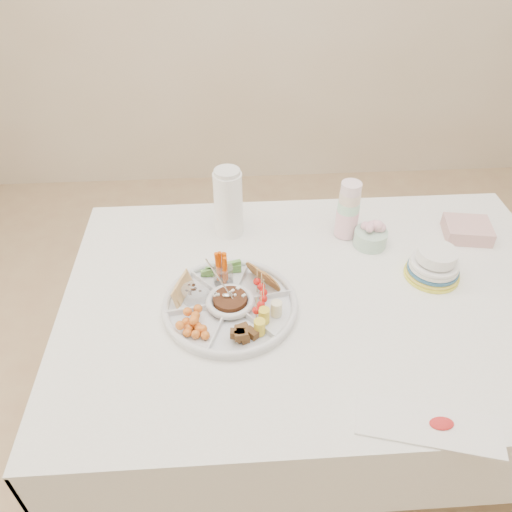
{
  "coord_description": "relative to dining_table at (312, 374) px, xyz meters",
  "views": [
    {
      "loc": [
        -0.26,
        -1.06,
        1.78
      ],
      "look_at": [
        -0.19,
        0.06,
        0.87
      ],
      "focal_mm": 35.0,
      "sensor_mm": 36.0,
      "label": 1
    }
  ],
  "objects": [
    {
      "name": "bean_dip",
      "position": [
        -0.27,
        -0.04,
        0.41
      ],
      "size": [
        0.11,
        0.11,
        0.04
      ],
      "primitive_type": "cylinder",
      "rotation": [
        0.0,
        0.0,
        0.18
      ],
      "color": "#482311",
      "rests_on": "party_tray"
    },
    {
      "name": "napkin_stack",
      "position": [
        0.54,
        0.25,
        0.4
      ],
      "size": [
        0.17,
        0.15,
        0.05
      ],
      "primitive_type": "cube",
      "rotation": [
        0.0,
        0.0,
        -0.17
      ],
      "color": "#D5A09E",
      "rests_on": "dining_table"
    },
    {
      "name": "tortillas",
      "position": [
        -0.17,
        0.04,
        0.42
      ],
      "size": [
        0.11,
        0.11,
        0.06
      ],
      "primitive_type": null,
      "rotation": [
        0.0,
        0.0,
        0.18
      ],
      "color": "#BA8B37",
      "rests_on": "party_tray"
    },
    {
      "name": "cherries",
      "position": [
        -0.37,
        -0.13,
        0.42
      ],
      "size": [
        0.13,
        0.13,
        0.04
      ],
      "primitive_type": null,
      "rotation": [
        0.0,
        0.0,
        0.18
      ],
      "color": "orange",
      "rests_on": "party_tray"
    },
    {
      "name": "banana_tomato",
      "position": [
        -0.15,
        -0.09,
        0.44
      ],
      "size": [
        0.12,
        0.12,
        0.08
      ],
      "primitive_type": null,
      "rotation": [
        0.0,
        0.0,
        0.18
      ],
      "color": "#E2C56A",
      "rests_on": "party_tray"
    },
    {
      "name": "floor",
      "position": [
        0.0,
        0.0,
        -0.38
      ],
      "size": [
        4.0,
        4.0,
        0.0
      ],
      "primitive_type": "plane",
      "color": "tan",
      "rests_on": "ground"
    },
    {
      "name": "dining_table",
      "position": [
        0.0,
        0.0,
        0.0
      ],
      "size": [
        1.52,
        1.02,
        0.76
      ],
      "primitive_type": "cube",
      "color": "white",
      "rests_on": "floor"
    },
    {
      "name": "thermos",
      "position": [
        -0.26,
        0.33,
        0.5
      ],
      "size": [
        0.11,
        0.11,
        0.25
      ],
      "primitive_type": "cylinder",
      "rotation": [
        0.0,
        0.0,
        0.21
      ],
      "color": "white",
      "rests_on": "dining_table"
    },
    {
      "name": "pita_raisins",
      "position": [
        -0.39,
        0.0,
        0.42
      ],
      "size": [
        0.13,
        0.13,
        0.06
      ],
      "primitive_type": null,
      "rotation": [
        0.0,
        0.0,
        0.18
      ],
      "color": "tan",
      "rests_on": "party_tray"
    },
    {
      "name": "cup_stack",
      "position": [
        0.13,
        0.29,
        0.48
      ],
      "size": [
        0.08,
        0.08,
        0.21
      ],
      "primitive_type": "cylinder",
      "rotation": [
        0.0,
        0.0,
        0.03
      ],
      "color": "silver",
      "rests_on": "dining_table"
    },
    {
      "name": "plate_stack",
      "position": [
        0.35,
        0.06,
        0.43
      ],
      "size": [
        0.19,
        0.19,
        0.11
      ],
      "primitive_type": "cylinder",
      "rotation": [
        0.0,
        0.0,
        0.15
      ],
      "color": "yellow",
      "rests_on": "dining_table"
    },
    {
      "name": "flower_bowl",
      "position": [
        0.2,
        0.23,
        0.42
      ],
      "size": [
        0.12,
        0.12,
        0.08
      ],
      "primitive_type": "cylinder",
      "rotation": [
        0.0,
        0.0,
        -0.08
      ],
      "color": "#9FE3C4",
      "rests_on": "dining_table"
    },
    {
      "name": "granola_chunks",
      "position": [
        -0.25,
        -0.17,
        0.42
      ],
      "size": [
        0.11,
        0.11,
        0.04
      ],
      "primitive_type": null,
      "rotation": [
        0.0,
        0.0,
        0.18
      ],
      "color": "brown",
      "rests_on": "party_tray"
    },
    {
      "name": "placemat",
      "position": [
        0.17,
        -0.45,
        0.38
      ],
      "size": [
        0.34,
        0.19,
        0.01
      ],
      "primitive_type": "cube",
      "rotation": [
        0.0,
        0.0,
        -0.27
      ],
      "color": "white",
      "rests_on": "dining_table"
    },
    {
      "name": "carrot_cucumber",
      "position": [
        -0.29,
        0.08,
        0.44
      ],
      "size": [
        0.13,
        0.13,
        0.11
      ],
      "primitive_type": null,
      "rotation": [
        0.0,
        0.0,
        0.18
      ],
      "color": "#D54900",
      "rests_on": "party_tray"
    },
    {
      "name": "party_tray",
      "position": [
        -0.27,
        -0.04,
        0.4
      ],
      "size": [
        0.44,
        0.44,
        0.04
      ],
      "primitive_type": "cylinder",
      "rotation": [
        0.0,
        0.0,
        0.18
      ],
      "color": "white",
      "rests_on": "dining_table"
    }
  ]
}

